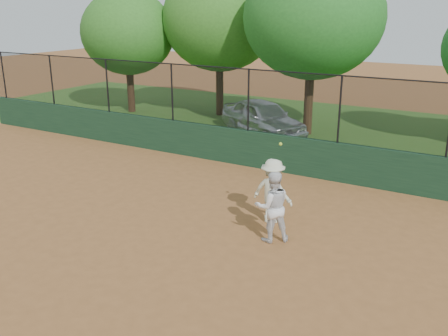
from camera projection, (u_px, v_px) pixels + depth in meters
The scene contains 10 objects.
ground at pixel (146, 238), 11.47m from camera, with size 80.00×80.00×0.00m, color #945C2F.
back_wall at pixel (261, 150), 16.21m from camera, with size 26.00×0.20×1.20m, color #1B3D24.
grass_strip at pixel (322, 130), 21.33m from camera, with size 36.00×12.00×0.01m, color #2D571B.
parked_car at pixel (263, 118), 20.24m from camera, with size 1.74×4.31×1.47m, color silver.
player_second at pixel (272, 207), 11.12m from camera, with size 0.80×0.62×1.64m, color silver.
player_main at pixel (272, 191), 12.07m from camera, with size 1.09×0.68×2.13m.
fence_assembly at pixel (262, 100), 15.72m from camera, with size 26.00×0.06×2.00m.
tree_0 at pixel (127, 33), 23.89m from camera, with size 4.63×4.21×5.84m.
tree_1 at pixel (220, 20), 22.95m from camera, with size 5.46×4.97×6.82m.
tree_2 at pixel (313, 17), 19.30m from camera, with size 5.55×5.05×7.05m.
Camera 1 is at (6.77, -8.10, 5.10)m, focal length 40.00 mm.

